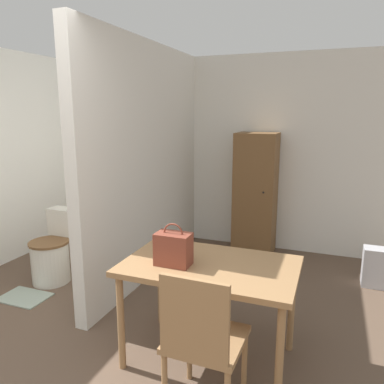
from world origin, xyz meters
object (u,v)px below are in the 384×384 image
at_px(wooden_chair, 202,338).
at_px(wooden_cabinet, 255,194).
at_px(handbag, 173,249).
at_px(dining_table, 210,274).
at_px(toilet, 54,253).
at_px(space_heater, 376,267).

distance_m(wooden_chair, wooden_cabinet, 2.81).
bearing_deg(handbag, dining_table, 24.74).
height_order(toilet, space_heater, toilet).
bearing_deg(space_heater, handbag, -128.86).
distance_m(wooden_chair, handbag, 0.65).
bearing_deg(dining_table, wooden_chair, -76.43).
relative_size(dining_table, handbag, 4.02).
xyz_separation_m(toilet, space_heater, (3.24, 1.06, -0.10)).
relative_size(wooden_chair, toilet, 1.25).
bearing_deg(wooden_cabinet, space_heater, -20.81).
relative_size(toilet, wooden_cabinet, 0.49).
height_order(dining_table, wooden_chair, wooden_chair).
relative_size(handbag, space_heater, 0.73).
height_order(toilet, handbag, handbag).
relative_size(toilet, space_heater, 1.81).
bearing_deg(space_heater, toilet, -161.79).
height_order(toilet, wooden_cabinet, wooden_cabinet).
height_order(wooden_chair, handbag, handbag).
bearing_deg(handbag, wooden_cabinet, 87.72).
xyz_separation_m(wooden_chair, handbag, (-0.36, 0.41, 0.35)).
distance_m(dining_table, wooden_chair, 0.56).
relative_size(dining_table, wooden_cabinet, 0.78).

